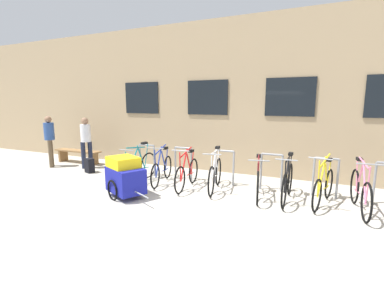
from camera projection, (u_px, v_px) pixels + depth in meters
name	position (u px, v px, depth m)	size (l,w,h in m)	color
ground_plane	(203.00, 210.00, 5.81)	(42.00, 42.00, 0.00)	#B2ADA0
storefront_building	(271.00, 99.00, 11.82)	(28.00, 8.03, 4.53)	tan
bike_rack	(247.00, 166.00, 7.23)	(6.55, 0.05, 0.92)	gray
bicycle_red	(187.00, 173.00, 7.27)	(0.44, 1.66, 1.05)	black
bicycle_teal	(138.00, 167.00, 7.81)	(0.44, 1.74, 1.07)	black
bicycle_black	(287.00, 182.00, 6.33)	(0.44, 1.79, 1.03)	black
bicycle_pink	(360.00, 191.00, 5.67)	(0.44, 1.83, 1.09)	black
bicycle_white	(215.00, 174.00, 7.07)	(0.48, 1.70, 1.06)	black
bicycle_blue	(162.00, 169.00, 7.73)	(0.52, 1.68, 1.04)	black
bicycle_maroon	(258.00, 180.00, 6.58)	(0.52, 1.75, 0.97)	black
bicycle_yellow	(324.00, 187.00, 6.09)	(0.52, 1.71, 1.09)	black
bike_trailer	(125.00, 176.00, 6.54)	(1.44, 0.93, 0.94)	navy
wooden_bench	(78.00, 153.00, 10.20)	(1.84, 0.40, 0.46)	olive
person_by_bench	(86.00, 139.00, 9.31)	(0.32, 0.33, 1.65)	#1E2338
person_browsing	(50.00, 138.00, 9.50)	(0.32, 0.32, 1.69)	brown
backpack	(89.00, 166.00, 8.82)	(0.28, 0.20, 0.44)	black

